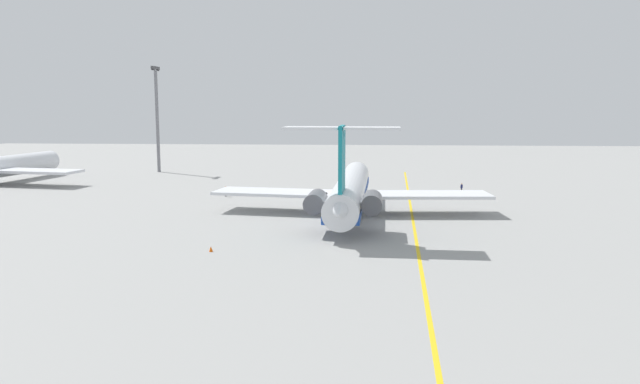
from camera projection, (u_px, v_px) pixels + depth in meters
The scene contains 7 objects.
ground at pixel (394, 211), 82.22m from camera, with size 281.59×281.59×0.00m, color gray.
main_jetliner at pixel (350, 190), 78.83m from camera, with size 41.84×37.19×12.19m.
ground_crew_near_nose at pixel (462, 187), 98.86m from camera, with size 0.27×0.38×1.72m.
ground_crew_near_tail at pixel (226, 190), 95.46m from camera, with size 0.38×0.27×1.69m.
safety_cone_nose at pixel (211, 249), 59.43m from camera, with size 0.40×0.40×0.55m, color #EA590F.
taxiway_centreline at pixel (412, 214), 79.89m from camera, with size 103.68×0.36×0.01m, color gold.
light_mast at pixel (157, 114), 129.53m from camera, with size 4.00×0.70×22.49m.
Camera 1 is at (-81.53, 4.34, 14.21)m, focal length 33.97 mm.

